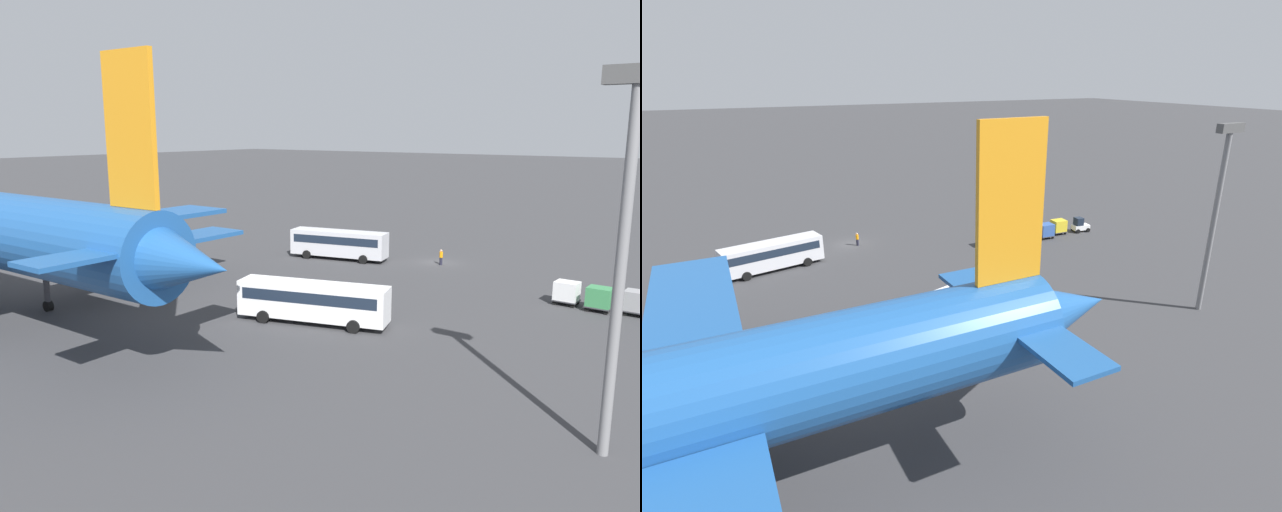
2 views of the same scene
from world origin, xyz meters
The scene contains 8 objects.
ground_plane centered at (0.00, 0.00, 0.00)m, with size 600.00×600.00×0.00m, color #38383A.
shuttle_bus_near centered at (10.25, 4.96, 1.99)m, with size 11.66×5.07×3.33m.
shuttle_bus_far centered at (-2.09, 26.47, 1.92)m, with size 12.14×5.83×3.20m.
worker_person centered at (-0.83, 0.91, 0.87)m, with size 0.38×0.38×1.74m.
cargo_cart_grey centered at (-22.18, 9.31, 1.19)m, with size 2.07×1.77×2.06m.
cargo_cart_green centered at (-19.43, 9.84, 1.19)m, with size 2.07×1.77×2.06m.
cargo_cart_white centered at (-16.67, 9.39, 1.19)m, with size 2.07×1.77×2.06m.
light_pole centered at (-25.13, 34.58, 10.79)m, with size 2.80×0.70×17.59m.
Camera 1 is at (-30.26, 63.98, 14.93)m, focal length 35.00 mm.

